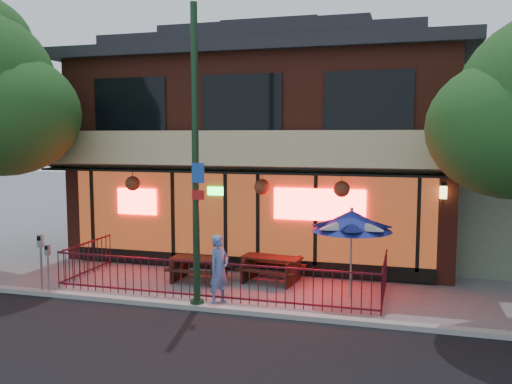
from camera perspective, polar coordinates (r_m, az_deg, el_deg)
ground at (r=13.46m, az=-5.56°, el=-11.54°), size 80.00×80.00×0.00m
curb at (r=13.00m, az=-6.39°, el=-11.91°), size 80.00×0.25×0.12m
restaurant_building at (r=19.63m, az=1.93°, el=6.22°), size 12.96×9.49×8.05m
patio_fence at (r=13.74m, az=-4.82°, el=-8.44°), size 8.44×2.62×1.00m
street_light at (r=12.49m, az=-6.37°, el=1.82°), size 0.43×0.32×7.00m
picnic_table_left at (r=15.27m, az=-6.03°, el=-7.72°), size 1.60×1.24×0.67m
picnic_table_right at (r=15.13m, az=1.64°, el=-7.72°), size 1.79×1.45×0.70m
patio_umbrella at (r=13.62m, az=10.03°, el=-2.98°), size 2.00×1.99×2.28m
pedestrian at (r=13.20m, az=-3.90°, el=-8.11°), size 0.59×0.71×1.67m
parking_meter_near at (r=14.74m, az=-21.06°, el=-6.79°), size 0.13×0.11×1.31m
parking_meter_far at (r=14.82m, az=-21.70°, el=-6.09°), size 0.17×0.16×1.56m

